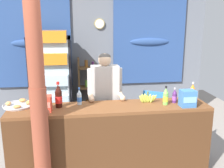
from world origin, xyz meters
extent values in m
plane|color=gray|center=(0.00, 1.05, 0.00)|extent=(6.80, 6.80, 0.00)
cube|color=slate|center=(0.00, 2.68, 1.35)|extent=(4.66, 0.12, 2.70)
cube|color=#2D4C89|center=(-1.25, 2.59, 1.72)|extent=(1.49, 0.04, 1.96)
ellipsoid|color=#2D4C89|center=(-1.25, 2.57, 1.63)|extent=(0.82, 0.10, 0.16)
cube|color=#2D4C89|center=(1.13, 2.59, 1.72)|extent=(1.52, 0.04, 1.96)
ellipsoid|color=#2D4C89|center=(1.13, 2.57, 1.63)|extent=(0.84, 0.10, 0.16)
cylinder|color=tan|center=(0.08, 2.60, 1.99)|extent=(0.21, 0.03, 0.21)
cylinder|color=white|center=(0.08, 2.58, 1.99)|extent=(0.18, 0.01, 0.18)
cube|color=beige|center=(0.96, 2.60, 1.52)|extent=(0.24, 0.02, 0.18)
cube|color=brown|center=(0.02, 0.48, 0.94)|extent=(2.64, 0.53, 0.04)
cube|color=#4E2E18|center=(0.02, 0.24, 0.46)|extent=(2.64, 0.04, 0.92)
cube|color=#4E2E18|center=(-1.26, 0.48, 0.46)|extent=(0.08, 0.48, 0.92)
cube|color=#4E2E18|center=(1.29, 0.48, 0.46)|extent=(0.08, 0.48, 0.92)
cylinder|color=brown|center=(-0.84, 0.10, 0.67)|extent=(0.19, 0.19, 1.34)
cylinder|color=brown|center=(-0.84, 0.10, 2.02)|extent=(0.18, 0.18, 1.34)
ellipsoid|color=brown|center=(-0.76, 0.10, 1.04)|extent=(0.06, 0.05, 0.08)
cube|color=black|center=(-0.89, 2.47, 0.89)|extent=(0.76, 0.04, 1.78)
cube|color=black|center=(-1.25, 2.17, 0.89)|extent=(0.04, 0.63, 1.78)
cube|color=black|center=(-0.52, 2.17, 0.89)|extent=(0.04, 0.63, 1.78)
cube|color=black|center=(-0.89, 2.17, 1.76)|extent=(0.76, 0.63, 0.04)
cube|color=black|center=(-0.89, 2.17, 0.04)|extent=(0.76, 0.63, 0.08)
cube|color=silver|center=(-0.89, 1.87, 0.94)|extent=(0.70, 0.02, 1.62)
cylinder|color=#B7B7BC|center=(-0.56, 1.84, 0.89)|extent=(0.02, 0.02, 0.40)
cube|color=silver|center=(-0.89, 2.17, 0.53)|extent=(0.68, 0.55, 0.02)
cube|color=silver|center=(-0.89, 2.04, 0.64)|extent=(0.64, 0.51, 0.20)
cube|color=silver|center=(-0.89, 2.17, 0.91)|extent=(0.68, 0.55, 0.02)
cube|color=silver|center=(-0.89, 2.04, 1.02)|extent=(0.64, 0.51, 0.20)
cube|color=silver|center=(-0.89, 2.17, 1.29)|extent=(0.68, 0.55, 0.02)
cube|color=orange|center=(-0.89, 2.04, 1.40)|extent=(0.64, 0.51, 0.20)
cube|color=silver|center=(-0.89, 2.17, 1.68)|extent=(0.68, 0.55, 0.02)
cube|color=orange|center=(-0.89, 2.04, 1.79)|extent=(0.64, 0.51, 0.20)
cube|color=brown|center=(-0.37, 2.38, 0.67)|extent=(0.04, 0.28, 1.34)
cube|color=brown|center=(0.07, 2.38, 0.67)|extent=(0.04, 0.28, 1.34)
cube|color=brown|center=(-0.15, 2.38, 1.14)|extent=(0.44, 0.28, 0.02)
cylinder|color=brown|center=(-0.21, 2.38, 1.22)|extent=(0.07, 0.07, 0.15)
cylinder|color=#56286B|center=(-0.08, 2.38, 1.21)|extent=(0.05, 0.05, 0.11)
cube|color=brown|center=(-0.15, 2.38, 0.74)|extent=(0.44, 0.28, 0.02)
cylinder|color=#75C64C|center=(-0.21, 2.38, 0.82)|extent=(0.07, 0.07, 0.14)
cylinder|color=orange|center=(-0.08, 2.38, 0.81)|extent=(0.06, 0.06, 0.13)
cube|color=brown|center=(-0.15, 2.38, 0.33)|extent=(0.44, 0.28, 0.02)
cylinder|color=brown|center=(-0.21, 2.38, 0.41)|extent=(0.06, 0.06, 0.12)
cylinder|color=#75C64C|center=(-0.08, 2.38, 0.41)|extent=(0.06, 0.06, 0.12)
cube|color=#3884D6|center=(1.03, 1.61, 0.44)|extent=(0.60, 0.60, 0.04)
cube|color=#3884D6|center=(0.93, 1.44, 0.66)|extent=(0.38, 0.24, 0.40)
cylinder|color=#3884D6|center=(1.28, 1.68, 0.22)|extent=(0.04, 0.04, 0.44)
cylinder|color=#3884D6|center=(0.95, 1.87, 0.22)|extent=(0.04, 0.04, 0.44)
cylinder|color=#3884D6|center=(1.10, 1.35, 0.22)|extent=(0.04, 0.04, 0.44)
cylinder|color=#3884D6|center=(0.77, 1.54, 0.22)|extent=(0.04, 0.04, 0.44)
cube|color=#3884D6|center=(1.20, 1.51, 0.56)|extent=(0.23, 0.36, 0.03)
cube|color=#3884D6|center=(0.85, 1.71, 0.56)|extent=(0.23, 0.36, 0.03)
cylinder|color=#28282D|center=(-0.09, 0.97, 0.44)|extent=(0.11, 0.11, 0.87)
cylinder|color=#28282D|center=(0.09, 0.97, 0.44)|extent=(0.11, 0.11, 0.87)
cube|color=#BCB7B2|center=(0.00, 0.97, 1.14)|extent=(0.41, 0.20, 0.54)
sphere|color=#DBB28E|center=(0.00, 0.97, 1.50)|extent=(0.19, 0.19, 0.19)
ellipsoid|color=#4C4742|center=(0.00, 0.98, 1.54)|extent=(0.18, 0.18, 0.10)
cylinder|color=#BCB7B2|center=(-0.22, 0.97, 1.19)|extent=(0.08, 0.08, 0.38)
cylinder|color=#DBB28E|center=(-0.22, 0.82, 1.00)|extent=(0.07, 0.26, 0.07)
sphere|color=#DBB28E|center=(-0.22, 0.69, 1.00)|extent=(0.08, 0.08, 0.08)
cylinder|color=#BCB7B2|center=(0.22, 0.97, 1.19)|extent=(0.08, 0.08, 0.38)
cylinder|color=#DBB28E|center=(0.22, 0.82, 1.00)|extent=(0.07, 0.26, 0.07)
sphere|color=#DBB28E|center=(0.22, 0.69, 1.00)|extent=(0.08, 0.08, 0.08)
cylinder|color=black|center=(-0.65, 0.54, 1.06)|extent=(0.09, 0.09, 0.21)
cone|color=black|center=(-0.65, 0.54, 1.21)|extent=(0.09, 0.09, 0.09)
cylinder|color=red|center=(-0.65, 0.54, 1.28)|extent=(0.04, 0.04, 0.03)
cylinder|color=red|center=(-0.65, 0.54, 1.06)|extent=(0.09, 0.09, 0.09)
cylinder|color=#75C64C|center=(0.76, 0.45, 1.04)|extent=(0.07, 0.07, 0.16)
cone|color=#75C64C|center=(0.76, 0.45, 1.15)|extent=(0.07, 0.07, 0.07)
cylinder|color=black|center=(0.76, 0.45, 1.20)|extent=(0.03, 0.03, 0.03)
cylinder|color=yellow|center=(0.76, 0.45, 1.04)|extent=(0.07, 0.07, 0.07)
cylinder|color=#56286B|center=(0.91, 0.52, 1.02)|extent=(0.06, 0.06, 0.13)
cone|color=#56286B|center=(0.91, 0.52, 1.12)|extent=(0.06, 0.06, 0.06)
cylinder|color=silver|center=(0.91, 0.52, 1.16)|extent=(0.03, 0.03, 0.02)
cylinder|color=purple|center=(0.91, 0.52, 1.02)|extent=(0.06, 0.06, 0.06)
cylinder|color=silver|center=(-0.39, 0.62, 1.03)|extent=(0.06, 0.06, 0.14)
cone|color=silver|center=(-0.39, 0.62, 1.13)|extent=(0.06, 0.06, 0.07)
cylinder|color=blue|center=(-0.39, 0.62, 1.18)|extent=(0.03, 0.03, 0.02)
cylinder|color=blue|center=(-0.39, 0.62, 1.03)|extent=(0.06, 0.06, 0.07)
cylinder|color=orange|center=(1.22, 0.63, 1.03)|extent=(0.07, 0.07, 0.16)
cone|color=orange|center=(1.22, 0.63, 1.15)|extent=(0.07, 0.07, 0.07)
cylinder|color=white|center=(1.22, 0.63, 1.20)|extent=(0.03, 0.03, 0.03)
cylinder|color=#194C99|center=(1.22, 0.63, 1.03)|extent=(0.07, 0.07, 0.07)
cube|color=#3D75B7|center=(1.01, 0.33, 1.07)|extent=(0.19, 0.15, 0.22)
cube|color=#7CB5F7|center=(1.01, 0.26, 1.07)|extent=(0.17, 0.00, 0.08)
cube|color=#E5422D|center=(-0.82, 0.40, 1.06)|extent=(0.17, 0.14, 0.20)
cube|color=#FF826D|center=(-0.82, 0.33, 1.06)|extent=(0.16, 0.00, 0.07)
cylinder|color=#BCBCC1|center=(-1.18, 0.65, 0.96)|extent=(0.39, 0.39, 0.02)
torus|color=#BCBCC1|center=(-1.18, 0.65, 0.98)|extent=(0.41, 0.41, 0.02)
ellipsoid|color=#C68947|center=(-1.05, 0.66, 1.00)|extent=(0.08, 0.08, 0.06)
ellipsoid|color=#C68947|center=(-1.16, 0.78, 1.00)|extent=(0.09, 0.07, 0.05)
ellipsoid|color=tan|center=(-1.31, 0.66, 1.00)|extent=(0.07, 0.08, 0.05)
ellipsoid|color=#C68947|center=(-1.17, 0.53, 0.99)|extent=(0.09, 0.09, 0.04)
ellipsoid|color=#B7C647|center=(0.46, 0.57, 1.01)|extent=(0.08, 0.04, 0.12)
ellipsoid|color=#B7C647|center=(0.49, 0.57, 1.02)|extent=(0.08, 0.03, 0.14)
ellipsoid|color=#B7C647|center=(0.52, 0.58, 1.02)|extent=(0.06, 0.04, 0.14)
ellipsoid|color=#B7C647|center=(0.55, 0.58, 1.01)|extent=(0.04, 0.03, 0.12)
ellipsoid|color=#B7C647|center=(0.58, 0.59, 1.01)|extent=(0.06, 0.03, 0.13)
ellipsoid|color=#B7C647|center=(0.60, 0.56, 1.01)|extent=(0.08, 0.04, 0.13)
ellipsoid|color=#B7C647|center=(0.63, 0.57, 1.01)|extent=(0.10, 0.04, 0.13)
cylinder|color=olive|center=(0.55, 0.58, 1.09)|extent=(0.02, 0.02, 0.05)
camera|label=1|loc=(-0.42, -2.73, 2.05)|focal=41.54mm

